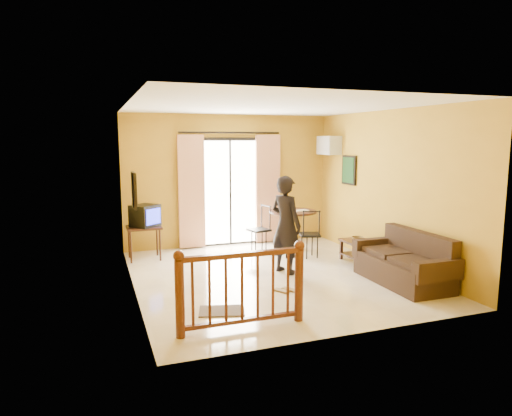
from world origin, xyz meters
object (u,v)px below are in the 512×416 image
object	(u,v)px
coffee_table	(362,249)
standing_person	(286,225)
sofa	(406,264)
dining_table	(293,219)
television	(145,216)

from	to	relation	value
coffee_table	standing_person	bearing A→B (deg)	-178.25
coffee_table	sofa	xyz separation A→B (m)	(0.00, -1.24, 0.04)
sofa	dining_table	bearing A→B (deg)	106.40
television	sofa	bearing A→B (deg)	-78.15
dining_table	coffee_table	size ratio (longest dim) A/B	1.09
television	sofa	distance (m)	4.75
standing_person	sofa	bearing A→B (deg)	-152.52
coffee_table	television	bearing A→B (deg)	155.81
television	standing_person	bearing A→B (deg)	-78.68
coffee_table	sofa	size ratio (longest dim) A/B	0.52
television	coffee_table	size ratio (longest dim) A/B	0.68
television	dining_table	xyz separation A→B (m)	(2.95, -0.24, -0.19)
sofa	standing_person	distance (m)	2.04
dining_table	coffee_table	bearing A→B (deg)	-61.91
dining_table	standing_person	size ratio (longest dim) A/B	0.59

